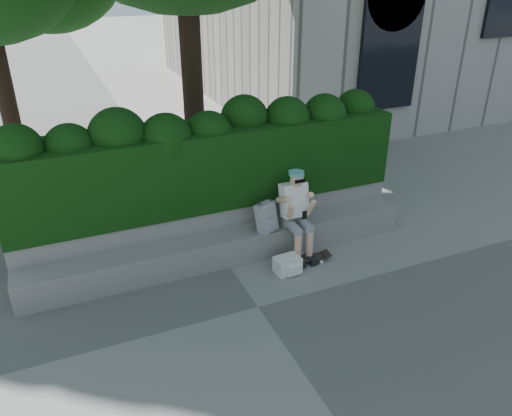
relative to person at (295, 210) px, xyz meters
name	(u,v)px	position (x,y,z in m)	size (l,w,h in m)	color
ground	(258,307)	(-1.09, -1.07, -0.75)	(80.00, 80.00, 0.00)	slate
bench_ledge	(226,248)	(-1.09, 0.18, -0.53)	(6.00, 0.45, 0.45)	gray
planter_wall	(215,226)	(-1.09, 0.66, -0.38)	(6.00, 0.50, 0.75)	gray
hedge	(208,164)	(-1.09, 0.88, 0.60)	(6.00, 1.00, 1.20)	black
person	(295,210)	(0.00, 0.00, 0.00)	(0.40, 0.76, 1.38)	gray
skateboard	(303,259)	(-0.03, -0.34, -0.68)	(0.81, 0.27, 0.08)	black
backpack_plaid	(266,217)	(-0.45, 0.08, -0.07)	(0.31, 0.17, 0.46)	#B3B2B7
backpack_ground	(287,265)	(-0.35, -0.46, -0.63)	(0.37, 0.26, 0.24)	white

